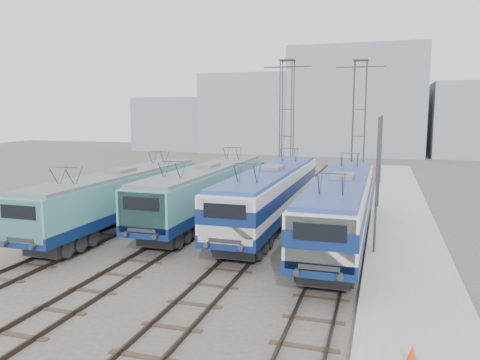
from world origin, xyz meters
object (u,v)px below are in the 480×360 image
(locomotive_center_right, at_px, (271,192))
(mast_rear, at_px, (381,151))
(catenary_tower_west, at_px, (287,119))
(mast_front, at_px, (377,189))
(safety_cone, at_px, (412,355))
(locomotive_far_left, at_px, (120,194))
(locomotive_center_left, at_px, (207,189))
(catenary_tower_east, at_px, (359,119))
(locomotive_far_right, at_px, (341,203))
(mast_mid, at_px, (379,164))

(locomotive_center_right, relative_size, mast_rear, 2.60)
(catenary_tower_west, xyz_separation_m, mast_front, (8.60, -20.00, -3.14))
(locomotive_center_right, relative_size, safety_cone, 32.19)
(locomotive_center_right, relative_size, catenary_tower_west, 1.52)
(mast_front, distance_m, mast_rear, 24.00)
(mast_front, height_order, mast_rear, same)
(catenary_tower_west, xyz_separation_m, safety_cone, (9.85, -30.66, -6.06))
(locomotive_far_left, distance_m, locomotive_center_right, 9.44)
(catenary_tower_west, relative_size, safety_cone, 21.24)
(locomotive_center_left, xyz_separation_m, catenary_tower_west, (2.25, 15.09, 4.41))
(locomotive_center_right, distance_m, mast_front, 7.84)
(catenary_tower_east, xyz_separation_m, mast_front, (2.10, -22.00, -3.14))
(locomotive_far_right, xyz_separation_m, catenary_tower_east, (-0.25, 20.00, 4.34))
(locomotive_center_right, distance_m, catenary_tower_east, 18.57)
(catenary_tower_east, xyz_separation_m, mast_mid, (2.10, -10.00, -3.14))
(catenary_tower_west, distance_m, mast_rear, 9.99)
(locomotive_center_right, distance_m, mast_rear, 20.59)
(mast_mid, distance_m, safety_cone, 22.88)
(locomotive_far_left, bearing_deg, locomotive_center_left, 36.27)
(catenary_tower_east, bearing_deg, locomotive_center_left, -117.11)
(locomotive_center_left, height_order, catenary_tower_east, catenary_tower_east)
(locomotive_center_right, bearing_deg, locomotive_far_right, -28.56)
(catenary_tower_west, xyz_separation_m, mast_rear, (8.60, 4.00, -3.14))
(locomotive_center_right, height_order, mast_mid, mast_mid)
(locomotive_center_left, height_order, mast_mid, mast_mid)
(locomotive_far_right, height_order, mast_rear, mast_rear)
(locomotive_far_right, distance_m, mast_front, 2.98)
(catenary_tower_west, bearing_deg, safety_cone, -72.20)
(catenary_tower_west, relative_size, catenary_tower_east, 1.00)
(locomotive_center_left, distance_m, catenary_tower_west, 15.88)
(locomotive_center_right, relative_size, mast_front, 2.60)
(mast_front, bearing_deg, locomotive_center_left, 155.66)
(locomotive_center_right, distance_m, mast_mid, 9.94)
(mast_mid, bearing_deg, locomotive_center_right, -130.07)
(locomotive_far_left, relative_size, mast_rear, 2.48)
(catenary_tower_east, relative_size, mast_rear, 1.71)
(catenary_tower_west, bearing_deg, locomotive_center_left, -98.48)
(locomotive_far_left, distance_m, mast_rear, 27.18)
(locomotive_far_right, bearing_deg, mast_rear, 85.19)
(catenary_tower_west, bearing_deg, mast_rear, 24.94)
(locomotive_far_left, height_order, safety_cone, locomotive_far_left)
(locomotive_center_left, bearing_deg, locomotive_center_right, -5.80)
(locomotive_far_left, height_order, locomotive_center_left, locomotive_center_left)
(locomotive_center_left, height_order, locomotive_center_right, locomotive_center_right)
(locomotive_far_left, height_order, mast_mid, mast_mid)
(locomotive_center_left, xyz_separation_m, mast_front, (10.85, -4.91, 1.27))
(locomotive_center_left, bearing_deg, locomotive_far_left, -143.73)
(locomotive_far_right, xyz_separation_m, catenary_tower_west, (-6.75, 18.00, 4.34))
(locomotive_center_left, relative_size, safety_cone, 31.63)
(locomotive_far_left, relative_size, mast_front, 2.48)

